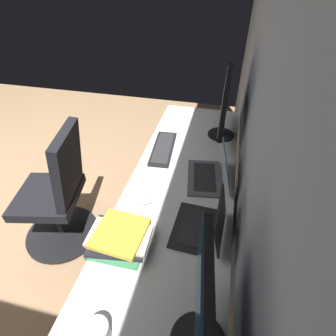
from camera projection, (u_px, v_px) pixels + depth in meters
name	position (u px, v px, depth m)	size (l,w,h in m)	color
wall_back	(271.00, 103.00, 1.15)	(4.60, 0.10, 2.60)	#8C939E
desk	(176.00, 207.00, 1.52)	(2.35, 0.64, 0.73)	white
drawer_pedestal	(181.00, 234.00, 1.76)	(0.40, 0.51, 0.69)	white
monitor_primary	(203.00, 313.00, 0.79)	(0.48, 0.20, 0.42)	black
monitor_secondary	(225.00, 103.00, 1.85)	(0.58, 0.20, 0.46)	black
laptop_leftmost	(213.00, 173.00, 1.59)	(0.36, 0.29, 0.20)	#595B60
laptop_left	(204.00, 224.00, 1.28)	(0.31, 0.26, 0.20)	black
keyboard_main	(163.00, 148.00, 1.86)	(0.43, 0.17, 0.02)	black
mouse_main	(143.00, 200.00, 1.46)	(0.06, 0.10, 0.03)	silver
book_stack_near	(119.00, 237.00, 1.24)	(0.27, 0.30, 0.08)	#3D8456
coffee_mug	(98.00, 334.00, 0.91)	(0.13, 0.09, 0.09)	silver
office_chair	(58.00, 197.00, 1.88)	(0.56, 0.59, 0.97)	black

